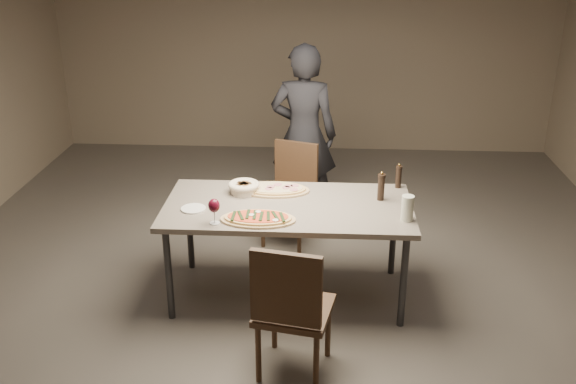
# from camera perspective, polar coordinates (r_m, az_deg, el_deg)

# --- Properties ---
(room) EXTENTS (7.00, 7.00, 7.00)m
(room) POSITION_cam_1_polar(r_m,az_deg,el_deg) (4.43, 0.00, 6.58)
(room) COLOR #58524C
(room) RESTS_ON ground
(dining_table) EXTENTS (1.80, 0.90, 0.75)m
(dining_table) POSITION_cam_1_polar(r_m,az_deg,el_deg) (4.68, 0.00, -1.77)
(dining_table) COLOR slate
(dining_table) RESTS_ON ground
(zucchini_pizza) EXTENTS (0.52, 0.29, 0.05)m
(zucchini_pizza) POSITION_cam_1_polar(r_m,az_deg,el_deg) (4.41, -2.68, -2.35)
(zucchini_pizza) COLOR tan
(zucchini_pizza) RESTS_ON dining_table
(ham_pizza) EXTENTS (0.55, 0.30, 0.04)m
(ham_pizza) POSITION_cam_1_polar(r_m,az_deg,el_deg) (4.88, -1.26, 0.25)
(ham_pizza) COLOR tan
(ham_pizza) RESTS_ON dining_table
(bread_basket) EXTENTS (0.24, 0.24, 0.08)m
(bread_basket) POSITION_cam_1_polar(r_m,az_deg,el_deg) (4.85, -3.95, 0.47)
(bread_basket) COLOR beige
(bread_basket) RESTS_ON dining_table
(oil_dish) EXTENTS (0.13, 0.13, 0.01)m
(oil_dish) POSITION_cam_1_polar(r_m,az_deg,el_deg) (4.89, 0.06, 0.20)
(oil_dish) COLOR white
(oil_dish) RESTS_ON dining_table
(pepper_mill_left) EXTENTS (0.06, 0.06, 0.22)m
(pepper_mill_left) POSITION_cam_1_polar(r_m,az_deg,el_deg) (4.74, 8.28, 0.48)
(pepper_mill_left) COLOR black
(pepper_mill_left) RESTS_ON dining_table
(pepper_mill_right) EXTENTS (0.05, 0.05, 0.19)m
(pepper_mill_right) POSITION_cam_1_polar(r_m,az_deg,el_deg) (5.00, 9.80, 1.38)
(pepper_mill_right) COLOR black
(pepper_mill_right) RESTS_ON dining_table
(carafe) EXTENTS (0.09, 0.09, 0.18)m
(carafe) POSITION_cam_1_polar(r_m,az_deg,el_deg) (4.45, 10.56, -1.42)
(carafe) COLOR silver
(carafe) RESTS_ON dining_table
(wine_glass) EXTENTS (0.08, 0.08, 0.18)m
(wine_glass) POSITION_cam_1_polar(r_m,az_deg,el_deg) (4.34, -6.59, -1.29)
(wine_glass) COLOR silver
(wine_glass) RESTS_ON dining_table
(side_plate) EXTENTS (0.18, 0.18, 0.01)m
(side_plate) POSITION_cam_1_polar(r_m,az_deg,el_deg) (4.62, -8.41, -1.48)
(side_plate) COLOR white
(side_plate) RESTS_ON dining_table
(chair_near) EXTENTS (0.52, 0.52, 0.94)m
(chair_near) POSITION_cam_1_polar(r_m,az_deg,el_deg) (3.90, 0.25, -10.03)
(chair_near) COLOR #402A1B
(chair_near) RESTS_ON ground
(chair_far) EXTENTS (0.53, 0.53, 0.88)m
(chair_far) POSITION_cam_1_polar(r_m,az_deg,el_deg) (5.63, 0.34, 0.42)
(chair_far) COLOR #402A1B
(chair_far) RESTS_ON ground
(diner) EXTENTS (0.66, 0.47, 1.68)m
(diner) POSITION_cam_1_polar(r_m,az_deg,el_deg) (5.93, 1.40, 5.12)
(diner) COLOR black
(diner) RESTS_ON ground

